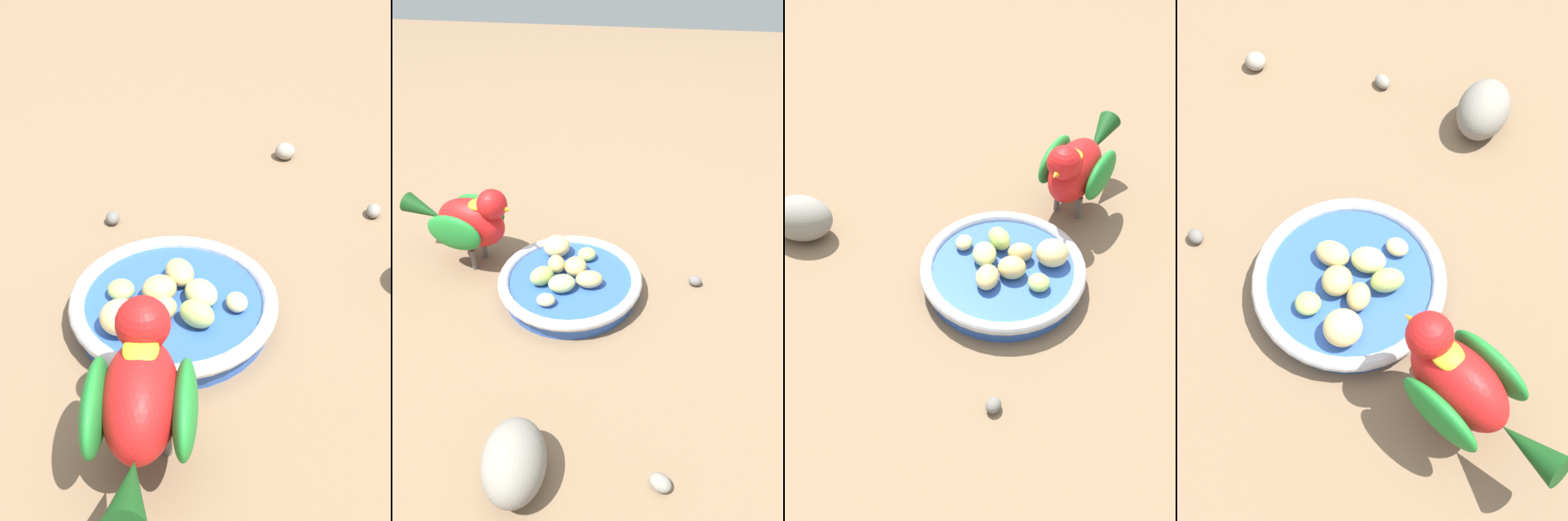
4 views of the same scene
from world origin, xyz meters
The scene contains 13 objects.
ground_plane centered at (0.00, 0.00, 0.00)m, with size 4.00×4.00×0.00m, color #7A6047.
feeding_bowl centered at (-0.03, 0.03, 0.02)m, with size 0.20×0.20×0.03m.
apple_piece_0 centered at (-0.05, 0.04, 0.04)m, with size 0.04×0.03×0.02m, color #C6D17A.
apple_piece_1 centered at (-0.04, 0.00, 0.04)m, with size 0.04×0.03×0.02m, color tan.
apple_piece_2 centered at (-0.01, 0.02, 0.04)m, with size 0.03×0.03×0.02m, color tan.
apple_piece_3 centered at (0.03, 0.06, 0.04)m, with size 0.04×0.04×0.03m, color #E5C67F.
apple_piece_4 centered at (-0.04, 0.07, 0.04)m, with size 0.04×0.02×0.03m, color #B2CC66.
apple_piece_5 centered at (0.02, 0.01, 0.03)m, with size 0.03×0.03×0.02m, color #B2CC66.
apple_piece_6 centered at (-0.09, 0.05, 0.03)m, with size 0.02×0.02×0.02m, color #E5C67F.
apple_piece_7 centered at (-0.01, 0.05, 0.04)m, with size 0.03×0.02×0.02m, color tan.
parrot centered at (0.02, 0.19, 0.08)m, with size 0.10×0.19×0.13m.
rock_large centered at (-0.30, 0.02, 0.03)m, with size 0.08×0.06×0.06m, color gray.
pebble_1 centered at (0.02, -0.15, 0.01)m, with size 0.02×0.02×0.01m, color slate.
Camera 3 is at (0.14, -0.53, 0.64)m, focal length 47.86 mm.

